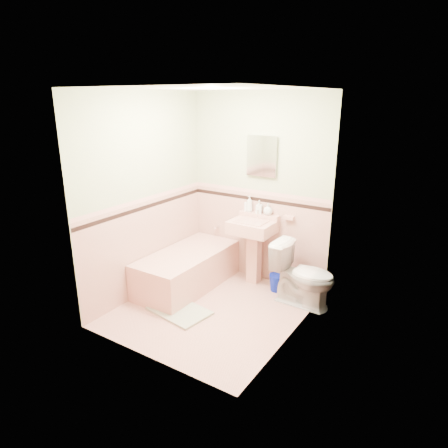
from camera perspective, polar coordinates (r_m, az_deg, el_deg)
The scene contains 32 objects.
floor at distance 4.84m, azimuth -1.63°, elevation -12.11°, with size 2.20×2.20×0.00m, color #D39A8A.
ceiling at distance 4.20m, azimuth -1.95°, elevation 18.94°, with size 2.20×2.20×0.00m, color white.
wall_back at distance 5.28m, azimuth 5.01°, elevation 4.96°, with size 2.50×2.50×0.00m, color beige.
wall_front at distance 3.55m, azimuth -11.86°, elevation -1.75°, with size 2.50×2.50×0.00m, color beige.
wall_left at distance 4.98m, azimuth -11.34°, elevation 3.90°, with size 2.50×2.50×0.00m, color beige.
wall_right at distance 3.90m, azimuth 10.43°, elevation 0.14°, with size 2.50×2.50×0.00m, color beige.
wainscot_back at distance 5.45m, azimuth 4.77°, elevation -1.75°, with size 2.00×2.00×0.00m, color #D69F8F.
wainscot_front at distance 3.82m, azimuth -11.11°, elevation -10.93°, with size 2.00×2.00×0.00m, color #D69F8F.
wainscot_left at distance 5.16m, azimuth -10.81°, elevation -3.14°, with size 2.20×2.20×0.00m, color #D69F8F.
wainscot_right at distance 4.15m, azimuth 9.77°, elevation -8.42°, with size 2.20×2.20×0.00m, color #D69F8F.
accent_back at distance 5.29m, azimuth 4.88°, elevation 3.55°, with size 2.00×2.00×0.00m, color black.
accent_front at distance 3.61m, azimuth -11.53°, elevation -3.61°, with size 2.00×2.00×0.00m, color black.
accent_left at distance 5.00m, azimuth -11.10°, elevation 2.43°, with size 2.20×2.20×0.00m, color black.
accent_right at distance 3.95m, azimuth 10.08°, elevation -1.62°, with size 2.20×2.20×0.00m, color black.
cap_back at distance 5.27m, azimuth 4.91°, elevation 4.61°, with size 2.00×2.00×0.00m, color #D3998F.
cap_front at distance 3.57m, azimuth -11.63°, elevation -2.12°, with size 2.00×2.00×0.00m, color #D3998F.
cap_left at distance 4.97m, azimuth -11.17°, elevation 3.54°, with size 2.20×2.20×0.00m, color #D3998F.
cap_right at distance 3.92m, azimuth 10.16°, elevation -0.24°, with size 2.20×2.20×0.00m, color #D3998F.
bathtub at distance 5.31m, azimuth -5.30°, elevation -6.64°, with size 0.70×1.50×0.45m, color tan.
tub_faucet at distance 5.71m, azimuth -0.99°, elevation -0.44°, with size 0.04×0.04×0.12m, color silver.
sink at distance 5.29m, azimuth 4.04°, elevation -4.15°, with size 0.56×0.48×0.89m, color tan, non-canonical shape.
sink_faucet at distance 5.24m, azimuth 4.89°, elevation 1.49°, with size 0.02×0.02×0.10m, color silver.
medicine_cabinet at distance 5.15m, azimuth 5.49°, elevation 9.72°, with size 0.40×0.04×0.50m, color white.
soap_dish at distance 5.12m, azimuth 9.36°, elevation 0.93°, with size 0.13×0.08×0.04m, color tan.
soap_bottle_left at distance 5.32m, azimuth 3.69°, elevation 2.92°, with size 0.08×0.08×0.22m, color #B2B2B2.
soap_bottle_mid at distance 5.26m, azimuth 5.08°, elevation 2.45°, with size 0.08×0.08×0.17m, color #B2B2B2.
soap_bottle_right at distance 5.20m, azimuth 6.35°, elevation 2.14°, with size 0.12×0.12×0.15m, color #B2B2B2.
tube at distance 5.36m, azimuth 3.12°, elevation 2.51°, with size 0.04×0.04×0.12m, color white.
toilet at distance 4.87m, azimuth 11.37°, elevation -7.21°, with size 0.43×0.75×0.77m, color white.
bucket at distance 5.26m, azimuth 7.70°, elevation -8.36°, with size 0.22×0.22×0.22m, color #041596, non-canonical shape.
bath_mat at distance 4.80m, azimuth -6.43°, elevation -12.31°, with size 0.70×0.46×0.03m, color gray.
shoe at distance 4.88m, azimuth -7.62°, elevation -11.29°, with size 0.14×0.06×0.06m, color #BF1E59.
Camera 1 is at (2.38, -3.46, 2.41)m, focal length 31.76 mm.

